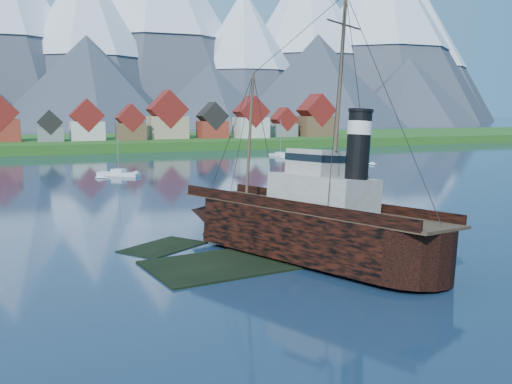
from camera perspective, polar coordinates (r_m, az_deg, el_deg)
name	(u,v)px	position (r m, az deg, el deg)	size (l,w,h in m)	color
ground	(271,253)	(54.37, 1.48, -6.12)	(1400.00, 1400.00, 0.00)	#182B43
shoal	(279,250)	(57.06, 2.27, -5.79)	(31.71, 21.24, 1.14)	black
shore_bank	(89,146)	(219.78, -16.34, 4.44)	(600.00, 80.00, 3.20)	#1C4B15
seawall	(102,153)	(182.07, -15.17, 3.75)	(600.00, 2.50, 2.00)	#3F3D38
mountains	(47,19)	(535.41, -20.20, 15.95)	(965.00, 340.00, 205.00)	#2D333D
tugboat_wreck	(299,222)	(53.62, 4.28, -2.96)	(7.22, 31.10, 24.65)	black
sailboat_c	(119,175)	(119.76, -13.57, 1.70)	(8.44, 7.66, 11.77)	silver
sailboat_d	(359,163)	(144.89, 10.24, 2.92)	(5.07, 9.38, 12.46)	silver
sailboat_e	(281,156)	(163.34, 2.47, 3.62)	(3.55, 9.84, 11.16)	silver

